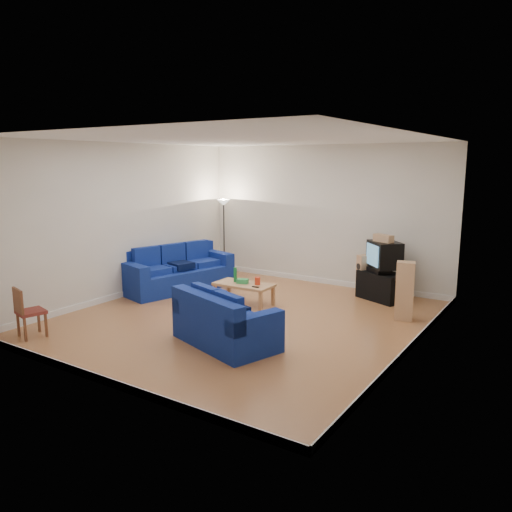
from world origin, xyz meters
The scene contains 16 objects.
room centered at (0.00, 0.00, 1.54)m, with size 6.01×6.51×3.21m.
sofa_three_seat centered at (-2.52, 0.97, 0.35)m, with size 1.65×2.63×0.94m.
sofa_loveseat centered at (0.47, -1.26, 0.32)m, with size 1.90×1.42×0.84m.
coffee_table centered at (-0.54, 0.78, 0.37)m, with size 1.19×0.62×0.43m.
bottle centered at (-0.76, 0.80, 0.58)m, with size 0.07×0.07×0.30m, color #197233.
tissue_box centered at (-0.56, 0.77, 0.47)m, with size 0.23×0.12×0.09m, color green.
red_canister centered at (-0.26, 0.85, 0.50)m, with size 0.11×0.11×0.15m, color red.
remote centered at (-0.17, 0.65, 0.44)m, with size 0.15×0.05×0.02m, color black.
tv_stand centered at (1.66, 2.60, 0.29)m, with size 0.95×0.53×0.58m, color black.
av_receiver centered at (1.60, 2.58, 0.63)m, with size 0.42×0.34×0.10m, color black.
television centered at (1.67, 2.65, 0.95)m, with size 0.85×0.86×0.54m.
centre_speaker centered at (1.66, 2.59, 1.29)m, with size 0.42×0.17×0.15m, color tan.
speaker_left centered at (1.23, 2.70, 0.44)m, with size 0.32×0.33×0.88m.
speaker_right centered at (2.45, 1.52, 0.54)m, with size 0.37×0.32×1.07m.
floor_lamp centered at (-2.45, 2.70, 1.57)m, with size 0.33×0.33×1.90m.
dining_chair centered at (-2.38, -2.72, 0.47)m, with size 0.49×0.49×0.83m.
Camera 1 is at (4.94, -7.19, 2.81)m, focal length 35.00 mm.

